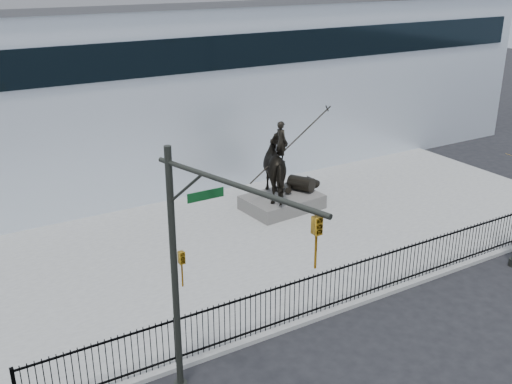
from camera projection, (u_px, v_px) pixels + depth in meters
ground at (379, 321)px, 19.59m from camera, size 120.00×120.00×0.00m
plaza at (266, 239)px, 25.16m from camera, size 30.00×12.00×0.15m
building at (146, 84)px, 33.95m from camera, size 44.00×14.00×9.00m
picket_fence at (356, 280)px, 20.26m from camera, size 22.10×0.10×1.50m
statue_plinth at (282, 202)px, 27.96m from camera, size 3.64×2.64×0.65m
equestrian_statue at (284, 168)px, 27.39m from camera, size 4.43×2.91×3.76m
traffic_signal_left at (197, 271)px, 14.39m from camera, size 1.52×4.84×7.00m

